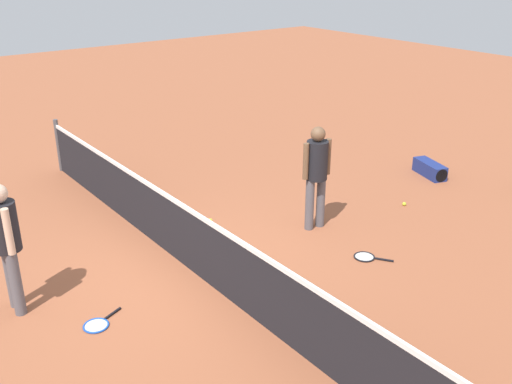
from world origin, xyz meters
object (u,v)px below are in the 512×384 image
at_px(player_far_side, 6,238).
at_px(tennis_ball_stray_left, 153,194).
at_px(tennis_racket_far_player, 98,324).
at_px(tennis_ball_baseline, 210,220).
at_px(tennis_ball_by_net, 404,204).
at_px(player_near_side, 317,169).
at_px(tennis_racket_near_player, 366,257).
at_px(equipment_bag, 431,170).
at_px(tennis_ball_near_player, 288,281).

distance_m(player_far_side, tennis_ball_stray_left, 3.93).
height_order(tennis_racket_far_player, tennis_ball_baseline, tennis_ball_baseline).
bearing_deg(player_far_side, tennis_racket_far_player, -144.85).
distance_m(player_far_side, tennis_racket_far_player, 1.51).
height_order(tennis_ball_by_net, tennis_ball_stray_left, same).
bearing_deg(player_near_side, tennis_ball_stray_left, 27.98).
xyz_separation_m(player_far_side, tennis_ball_baseline, (0.65, -3.31, -0.98)).
distance_m(tennis_racket_near_player, equipment_bag, 3.81).
xyz_separation_m(tennis_ball_near_player, tennis_ball_baseline, (2.25, -0.22, 0.00)).
xyz_separation_m(player_near_side, tennis_racket_near_player, (-1.22, 0.09, -1.00)).
distance_m(player_near_side, equipment_bag, 3.53).
xyz_separation_m(tennis_racket_near_player, tennis_racket_far_player, (0.83, 3.82, 0.00)).
bearing_deg(equipment_bag, tennis_racket_near_player, 113.40).
bearing_deg(tennis_racket_near_player, tennis_racket_far_player, 77.76).
relative_size(tennis_ball_by_net, tennis_ball_baseline, 1.00).
xyz_separation_m(tennis_racket_far_player, tennis_ball_near_player, (-0.67, -2.44, 0.02)).
xyz_separation_m(tennis_racket_far_player, equipment_bag, (0.69, -7.32, 0.13)).
xyz_separation_m(tennis_racket_far_player, tennis_ball_baseline, (1.58, -2.66, 0.02)).
xyz_separation_m(player_near_side, tennis_racket_far_player, (-0.39, 3.91, -1.00)).
bearing_deg(tennis_ball_stray_left, tennis_racket_far_player, 142.40).
distance_m(player_near_side, tennis_ball_baseline, 1.98).
xyz_separation_m(tennis_ball_near_player, tennis_ball_stray_left, (3.83, 0.00, 0.00)).
height_order(tennis_ball_by_net, tennis_ball_baseline, same).
relative_size(tennis_racket_near_player, tennis_ball_by_net, 8.81).
xyz_separation_m(player_near_side, tennis_ball_stray_left, (2.77, 1.47, -0.98)).
relative_size(tennis_ball_baseline, equipment_bag, 0.08).
distance_m(tennis_ball_near_player, tennis_ball_by_net, 3.40).
bearing_deg(tennis_ball_near_player, tennis_ball_stray_left, 0.07).
relative_size(player_near_side, tennis_ball_by_net, 25.76).
relative_size(tennis_ball_near_player, equipment_bag, 0.08).
bearing_deg(tennis_racket_far_player, tennis_racket_near_player, -102.24).
bearing_deg(tennis_ball_near_player, equipment_bag, -74.48).
bearing_deg(tennis_racket_far_player, player_far_side, 35.15).
height_order(tennis_ball_stray_left, equipment_bag, equipment_bag).
relative_size(player_far_side, tennis_ball_stray_left, 25.76).
height_order(player_far_side, tennis_ball_baseline, player_far_side).
bearing_deg(tennis_racket_far_player, tennis_ball_near_player, -105.35).
relative_size(tennis_ball_stray_left, equipment_bag, 0.08).
bearing_deg(tennis_ball_stray_left, tennis_racket_near_player, -160.86).
relative_size(tennis_ball_near_player, tennis_ball_baseline, 1.00).
relative_size(player_near_side, tennis_racket_far_player, 2.81).
height_order(tennis_ball_near_player, tennis_ball_stray_left, same).
distance_m(player_far_side, equipment_bag, 8.02).
height_order(tennis_racket_far_player, tennis_ball_stray_left, tennis_ball_stray_left).
bearing_deg(equipment_bag, player_far_side, 88.28).
bearing_deg(tennis_racket_near_player, tennis_ball_near_player, 83.44).
relative_size(tennis_racket_far_player, tennis_ball_stray_left, 9.15).
bearing_deg(tennis_ball_baseline, tennis_racket_near_player, -154.24).
relative_size(tennis_racket_near_player, tennis_racket_far_player, 0.96).
height_order(player_near_side, tennis_racket_far_player, player_near_side).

